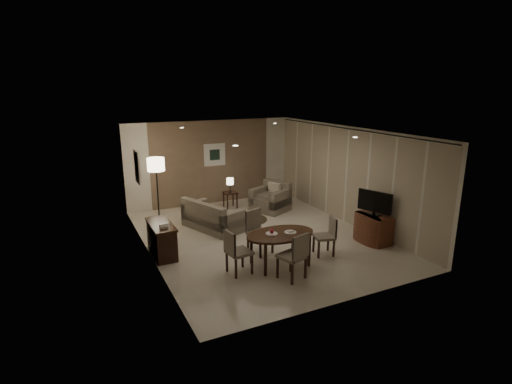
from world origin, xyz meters
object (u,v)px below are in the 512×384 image
sofa (213,214)px  armchair (270,197)px  chair_far (260,232)px  side_table (230,200)px  dining_table (280,249)px  chair_near (292,255)px  chair_right (324,236)px  console_desk (162,239)px  tv_cabinet (373,228)px  floor_lamp (158,191)px  chair_left (239,252)px

sofa → armchair: size_ratio=1.71×
chair_far → armchair: size_ratio=1.01×
sofa → side_table: bearing=-57.5°
dining_table → chair_near: 0.68m
sofa → side_table: sofa is taller
armchair → chair_right: bearing=-32.9°
console_desk → side_table: console_desk is taller
console_desk → chair_near: (2.07, -2.30, 0.12)m
chair_near → sofa: chair_near is taller
sofa → tv_cabinet: bearing=-149.8°
chair_near → floor_lamp: floor_lamp is taller
console_desk → tv_cabinet: console_desk is taller
chair_far → floor_lamp: floor_lamp is taller
tv_cabinet → chair_near: size_ratio=0.91×
console_desk → chair_near: chair_near is taller
sofa → floor_lamp: floor_lamp is taller
console_desk → sofa: (1.64, 1.13, 0.02)m
chair_near → side_table: (0.73, 4.98, -0.24)m
console_desk → dining_table: 2.72m
chair_left → tv_cabinet: bearing=-94.9°
armchair → floor_lamp: size_ratio=0.53×
sofa → floor_lamp: (-1.20, 1.12, 0.53)m
console_desk → chair_far: bearing=-23.4°
tv_cabinet → chair_right: (-1.56, -0.11, 0.09)m
chair_near → chair_right: chair_near is taller
tv_cabinet → side_table: bearing=116.6°
chair_left → armchair: bearing=-43.2°
chair_left → chair_near: bearing=-135.4°
tv_cabinet → armchair: size_ratio=0.91×
chair_far → armchair: 3.26m
console_desk → armchair: armchair is taller
armchair → side_table: size_ratio=1.93×
tv_cabinet → console_desk: bearing=162.9°
chair_left → chair_right: chair_left is taller
dining_table → chair_left: bearing=178.6°
console_desk → sofa: sofa is taller
dining_table → sofa: (-0.53, 2.77, 0.04)m
floor_lamp → side_table: bearing=10.4°
chair_far → chair_right: size_ratio=1.13×
tv_cabinet → chair_left: 3.67m
sofa → floor_lamp: size_ratio=0.91×
tv_cabinet → armchair: armchair is taller
chair_near → floor_lamp: size_ratio=0.53×
chair_near → chair_far: 1.40m
chair_near → sofa: 3.46m
chair_near → chair_far: (0.00, 1.40, 0.01)m
chair_left → armchair: (2.57, 3.49, -0.03)m
dining_table → side_table: size_ratio=2.98×
dining_table → sofa: sofa is taller
chair_near → chair_far: bearing=-106.9°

